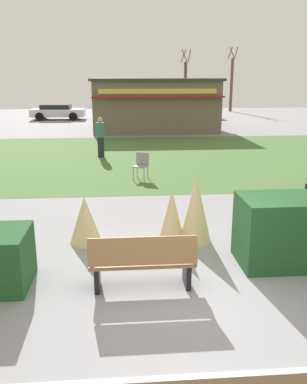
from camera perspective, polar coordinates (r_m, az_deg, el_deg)
The scene contains 15 objects.
ground_plane at distance 6.55m, azimuth 4.51°, elevation -14.84°, with size 80.00×80.00×0.00m, color gray.
lawn_patch at distance 17.75m, azimuth -1.52°, elevation 4.88°, with size 36.00×12.00×0.01m, color #446B33.
park_bench at distance 6.65m, azimuth -1.53°, elevation -9.60°, with size 1.70×0.52×0.95m.
hedge_right at distance 8.00m, azimuth 20.00°, elevation -4.99°, with size 2.34×1.10×1.26m, color #1E4C23.
ornamental_grass_behind_left at distance 8.55m, azimuth -9.45°, elevation -3.85°, with size 0.67×0.67×0.99m, color #D1BC7F.
ornamental_grass_behind_right at distance 8.51m, azimuth 2.54°, elevation -3.32°, with size 0.56×0.56×1.11m, color #D1BC7F.
ornamental_grass_behind_center at distance 8.47m, azimuth 5.84°, elevation -2.45°, with size 0.68×0.68×1.40m, color #D1BC7F.
food_kiosk at distance 26.87m, azimuth 0.13°, elevation 12.04°, with size 7.90×5.47×3.24m.
cafe_chair_west at distance 13.80m, azimuth -1.69°, elevation 3.98°, with size 0.58×0.58×0.89m.
person_standing at distance 17.75m, azimuth -7.34°, elevation 7.56°, with size 0.34×0.34×1.69m.
parked_car_west_slot at distance 34.55m, azimuth -13.15°, elevation 10.81°, with size 4.25×2.14×1.20m.
parked_car_center_slot at distance 34.20m, azimuth -4.48°, elevation 11.11°, with size 4.31×2.28×1.20m.
parked_car_east_slot at distance 34.74m, azimuth 5.63°, elevation 11.16°, with size 4.22×2.10×1.20m.
tree_left_bg at distance 38.79m, azimuth 4.41°, elevation 14.36°, with size 0.91×0.96×5.69m.
tree_center_bg at distance 42.60m, azimuth 10.75°, elevation 14.55°, with size 0.91×0.96×6.14m.
Camera 1 is at (-0.96, -5.57, 3.32)m, focal length 38.52 mm.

